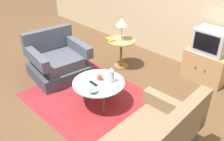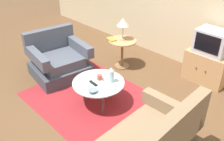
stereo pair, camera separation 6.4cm
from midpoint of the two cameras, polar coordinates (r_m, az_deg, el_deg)
ground_plane at (r=4.05m, az=-2.78°, el=-8.66°), size 16.00×16.00×0.00m
area_rug at (r=4.15m, az=-2.52°, el=-7.55°), size 2.44×1.72×0.00m
armchair at (r=4.90m, az=-11.74°, el=2.15°), size 1.05×1.11×0.84m
coffee_table at (r=3.92m, az=-2.63°, el=-3.07°), size 0.82×0.82×0.42m
side_table at (r=5.01m, az=2.73°, el=5.25°), size 0.55×0.55×0.59m
tv_stand at (r=4.94m, az=21.31°, el=0.84°), size 0.75×0.50×0.57m
television at (r=4.72m, az=22.35°, el=6.09°), size 0.55×0.41×0.43m
table_lamp at (r=4.84m, az=2.95°, el=10.91°), size 0.24×0.24×0.44m
vase at (r=3.84m, az=0.30°, el=-1.04°), size 0.09×0.09×0.26m
mug at (r=3.94m, az=-2.36°, el=-1.56°), size 0.13×0.08×0.08m
bowl at (r=3.66m, az=-3.96°, el=-4.72°), size 0.14×0.14×0.05m
tv_remote_dark at (r=3.86m, az=-3.85°, el=-2.92°), size 0.18×0.05×0.02m
book at (r=4.95m, az=0.21°, el=7.18°), size 0.24×0.18×0.02m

